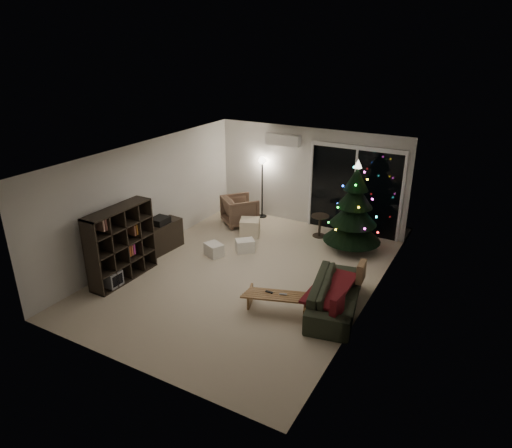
{
  "coord_description": "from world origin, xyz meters",
  "views": [
    {
      "loc": [
        4.22,
        -7.11,
        4.55
      ],
      "look_at": [
        0.1,
        0.3,
        1.05
      ],
      "focal_mm": 32.0,
      "sensor_mm": 36.0,
      "label": 1
    }
  ],
  "objects_px": {
    "sofa": "(335,295)",
    "bookshelf": "(114,242)",
    "coffee_table": "(277,303)",
    "armchair": "(240,211)",
    "christmas_tree": "(354,206)",
    "media_cabinet": "(161,237)"
  },
  "relations": [
    {
      "from": "sofa",
      "to": "bookshelf",
      "type": "bearing_deg",
      "value": 91.76
    },
    {
      "from": "coffee_table",
      "to": "bookshelf",
      "type": "bearing_deg",
      "value": 167.69
    },
    {
      "from": "armchair",
      "to": "christmas_tree",
      "type": "bearing_deg",
      "value": -142.08
    },
    {
      "from": "bookshelf",
      "to": "coffee_table",
      "type": "relative_size",
      "value": 1.33
    },
    {
      "from": "coffee_table",
      "to": "christmas_tree",
      "type": "relative_size",
      "value": 0.54
    },
    {
      "from": "coffee_table",
      "to": "christmas_tree",
      "type": "height_order",
      "value": "christmas_tree"
    },
    {
      "from": "sofa",
      "to": "christmas_tree",
      "type": "bearing_deg",
      "value": 0.73
    },
    {
      "from": "armchair",
      "to": "bookshelf",
      "type": "bearing_deg",
      "value": 117.76
    },
    {
      "from": "coffee_table",
      "to": "armchair",
      "type": "bearing_deg",
      "value": 111.13
    },
    {
      "from": "sofa",
      "to": "coffee_table",
      "type": "distance_m",
      "value": 1.06
    },
    {
      "from": "sofa",
      "to": "christmas_tree",
      "type": "height_order",
      "value": "christmas_tree"
    },
    {
      "from": "bookshelf",
      "to": "media_cabinet",
      "type": "distance_m",
      "value": 1.44
    },
    {
      "from": "bookshelf",
      "to": "christmas_tree",
      "type": "xyz_separation_m",
      "value": [
        3.76,
        3.53,
        0.3
      ]
    },
    {
      "from": "media_cabinet",
      "to": "coffee_table",
      "type": "distance_m",
      "value": 3.58
    },
    {
      "from": "christmas_tree",
      "to": "bookshelf",
      "type": "bearing_deg",
      "value": -136.82
    },
    {
      "from": "media_cabinet",
      "to": "sofa",
      "type": "height_order",
      "value": "media_cabinet"
    },
    {
      "from": "bookshelf",
      "to": "coffee_table",
      "type": "distance_m",
      "value": 3.5
    },
    {
      "from": "media_cabinet",
      "to": "christmas_tree",
      "type": "bearing_deg",
      "value": 33.74
    },
    {
      "from": "coffee_table",
      "to": "media_cabinet",
      "type": "bearing_deg",
      "value": 145.17
    },
    {
      "from": "bookshelf",
      "to": "media_cabinet",
      "type": "bearing_deg",
      "value": 86.21
    },
    {
      "from": "christmas_tree",
      "to": "media_cabinet",
      "type": "bearing_deg",
      "value": -150.22
    },
    {
      "from": "bookshelf",
      "to": "sofa",
      "type": "xyz_separation_m",
      "value": [
        4.3,
        0.98,
        -0.47
      ]
    }
  ]
}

